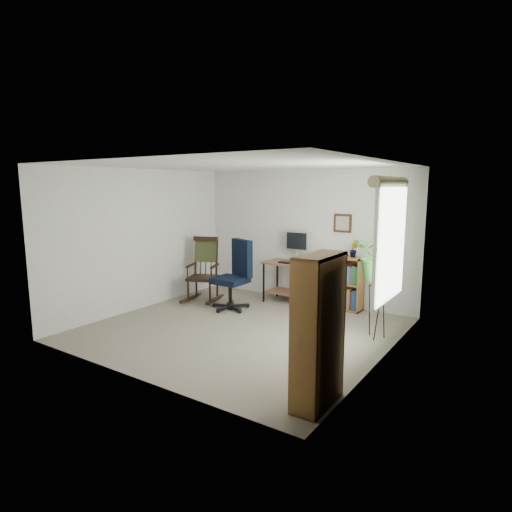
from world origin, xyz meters
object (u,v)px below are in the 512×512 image
Objects in this scene: office_chair at (230,275)px; low_bookshelf at (337,282)px; rocking_chair at (202,269)px; tall_bookshelf at (318,332)px; desk at (293,283)px.

low_bookshelf is at bearing 57.75° from office_chair.
office_chair is 1.86m from low_bookshelf.
rocking_chair is at bearing -168.63° from office_chair.
tall_bookshelf is (1.18, -3.22, 0.28)m from low_bookshelf.
rocking_chair is 4.12m from tall_bookshelf.
office_chair reaches higher than low_bookshelf.
rocking_chair is at bearing -157.35° from low_bookshelf.
low_bookshelf is at bearing 0.90° from rocking_chair.
tall_bookshelf is (1.98, -3.10, 0.37)m from desk.
low_bookshelf is (2.25, 0.94, -0.14)m from rocking_chair.
tall_bookshelf is at bearing -16.51° from office_chair.
desk is at bearing 76.01° from office_chair.
desk is 0.85× the size of office_chair.
office_chair is 0.76m from rocking_chair.
low_bookshelf is (1.51, 1.08, -0.15)m from office_chair.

